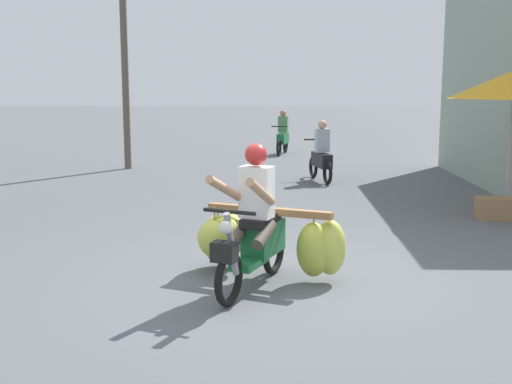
% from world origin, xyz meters
% --- Properties ---
extents(ground_plane, '(120.00, 120.00, 0.00)m').
position_xyz_m(ground_plane, '(0.00, 0.00, 0.00)').
color(ground_plane, '#56595E').
extents(motorbike_main_loaded, '(1.81, 1.99, 1.58)m').
position_xyz_m(motorbike_main_loaded, '(-0.15, 0.21, 0.49)').
color(motorbike_main_loaded, black).
rests_on(motorbike_main_loaded, ground).
extents(motorbike_distant_ahead_left, '(0.61, 1.59, 1.40)m').
position_xyz_m(motorbike_distant_ahead_left, '(1.13, 7.70, 0.57)').
color(motorbike_distant_ahead_left, black).
rests_on(motorbike_distant_ahead_left, ground).
extents(motorbike_distant_ahead_right, '(0.57, 1.60, 1.40)m').
position_xyz_m(motorbike_distant_ahead_right, '(0.29, 13.54, 0.57)').
color(motorbike_distant_ahead_right, black).
rests_on(motorbike_distant_ahead_right, ground).
extents(produce_crate, '(0.56, 0.40, 0.36)m').
position_xyz_m(produce_crate, '(3.71, 3.62, 0.18)').
color(produce_crate, olive).
rests_on(produce_crate, ground).
extents(utility_pole, '(0.18, 0.18, 6.68)m').
position_xyz_m(utility_pole, '(-3.83, 9.86, 3.34)').
color(utility_pole, brown).
rests_on(utility_pole, ground).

